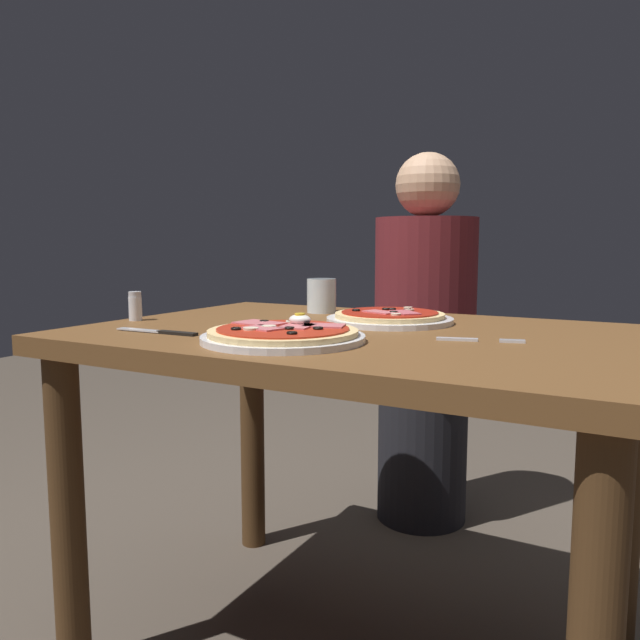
{
  "coord_description": "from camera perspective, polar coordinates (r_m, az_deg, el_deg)",
  "views": [
    {
      "loc": [
        0.56,
        -1.16,
        0.91
      ],
      "look_at": [
        -0.03,
        -0.1,
        0.75
      ],
      "focal_mm": 35.57,
      "sensor_mm": 36.0,
      "label": 1
    }
  ],
  "objects": [
    {
      "name": "dining_table",
      "position": [
        1.33,
        3.36,
        -6.1
      ],
      "size": [
        1.12,
        0.78,
        0.72
      ],
      "color": "brown",
      "rests_on": "ground"
    },
    {
      "name": "pizza_foreground",
      "position": [
        1.16,
        -3.32,
        -1.32
      ],
      "size": [
        0.3,
        0.3,
        0.05
      ],
      "color": "white",
      "rests_on": "dining_table"
    },
    {
      "name": "pizza_across_left",
      "position": [
        1.43,
        6.28,
        0.22
      ],
      "size": [
        0.28,
        0.28,
        0.03
      ],
      "color": "white",
      "rests_on": "dining_table"
    },
    {
      "name": "water_glass_near",
      "position": [
        1.62,
        0.14,
        2.01
      ],
      "size": [
        0.07,
        0.07,
        0.09
      ],
      "color": "silver",
      "rests_on": "dining_table"
    },
    {
      "name": "fork",
      "position": [
        1.19,
        13.59,
        -1.74
      ],
      "size": [
        0.16,
        0.06,
        0.0
      ],
      "color": "silver",
      "rests_on": "dining_table"
    },
    {
      "name": "knife",
      "position": [
        1.3,
        -14.03,
        -1.04
      ],
      "size": [
        0.2,
        0.02,
        0.01
      ],
      "color": "silver",
      "rests_on": "dining_table"
    },
    {
      "name": "salt_shaker",
      "position": [
        1.52,
        -16.29,
        1.2
      ],
      "size": [
        0.03,
        0.03,
        0.07
      ],
      "color": "white",
      "rests_on": "dining_table"
    },
    {
      "name": "diner_person",
      "position": [
        2.06,
        9.36,
        -2.66
      ],
      "size": [
        0.32,
        0.32,
        1.18
      ],
      "rotation": [
        0.0,
        0.0,
        3.14
      ],
      "color": "black",
      "rests_on": "ground"
    }
  ]
}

